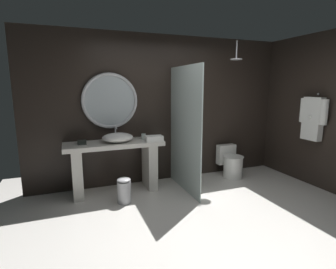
# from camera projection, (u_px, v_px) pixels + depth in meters

# --- Properties ---
(ground_plane) EXTENTS (5.76, 5.76, 0.00)m
(ground_plane) POSITION_uv_depth(u_px,v_px,m) (217.00, 226.00, 3.26)
(ground_plane) COLOR silver
(back_wall_panel) EXTENTS (4.80, 0.10, 2.60)m
(back_wall_panel) POSITION_uv_depth(u_px,v_px,m) (165.00, 110.00, 4.77)
(back_wall_panel) COLOR black
(back_wall_panel) RESTS_ON ground_plane
(side_wall_right) EXTENTS (0.10, 2.47, 2.60)m
(side_wall_right) POSITION_uv_depth(u_px,v_px,m) (314.00, 111.00, 4.55)
(side_wall_right) COLOR black
(side_wall_right) RESTS_ON ground_plane
(vanity_counter) EXTENTS (1.56, 0.54, 0.84)m
(vanity_counter) POSITION_uv_depth(u_px,v_px,m) (115.00, 160.00, 4.25)
(vanity_counter) COLOR silver
(vanity_counter) RESTS_ON ground_plane
(vessel_sink) EXTENTS (0.49, 0.40, 0.22)m
(vessel_sink) POSITION_uv_depth(u_px,v_px,m) (118.00, 137.00, 4.17)
(vessel_sink) COLOR white
(vessel_sink) RESTS_ON vanity_counter
(tumbler_cup) EXTENTS (0.08, 0.08, 0.10)m
(tumbler_cup) POSITION_uv_depth(u_px,v_px,m) (144.00, 136.00, 4.40)
(tumbler_cup) COLOR silver
(tumbler_cup) RESTS_ON vanity_counter
(tissue_box) EXTENTS (0.13, 0.13, 0.06)m
(tissue_box) POSITION_uv_depth(u_px,v_px,m) (82.00, 142.00, 4.03)
(tissue_box) COLOR #282D28
(tissue_box) RESTS_ON vanity_counter
(round_wall_mirror) EXTENTS (0.92, 0.05, 0.92)m
(round_wall_mirror) POSITION_uv_depth(u_px,v_px,m) (110.00, 101.00, 4.31)
(round_wall_mirror) COLOR silver
(shower_glass_panel) EXTENTS (0.02, 1.19, 2.04)m
(shower_glass_panel) POSITION_uv_depth(u_px,v_px,m) (185.00, 130.00, 4.27)
(shower_glass_panel) COLOR silver
(shower_glass_panel) RESTS_ON ground_plane
(rain_shower_head) EXTENTS (0.21, 0.21, 0.33)m
(rain_shower_head) POSITION_uv_depth(u_px,v_px,m) (236.00, 58.00, 4.59)
(rain_shower_head) COLOR silver
(hanging_bathrobe) EXTENTS (0.20, 0.51, 0.79)m
(hanging_bathrobe) POSITION_uv_depth(u_px,v_px,m) (313.00, 116.00, 4.42)
(hanging_bathrobe) COLOR silver
(toilet) EXTENTS (0.38, 0.53, 0.59)m
(toilet) POSITION_uv_depth(u_px,v_px,m) (231.00, 163.00, 5.03)
(toilet) COLOR white
(toilet) RESTS_ON ground_plane
(waste_bin) EXTENTS (0.20, 0.20, 0.39)m
(waste_bin) POSITION_uv_depth(u_px,v_px,m) (124.00, 190.00, 3.90)
(waste_bin) COLOR silver
(waste_bin) RESTS_ON ground_plane
(folded_hand_towel) EXTENTS (0.28, 0.18, 0.09)m
(folded_hand_towel) POSITION_uv_depth(u_px,v_px,m) (154.00, 138.00, 4.25)
(folded_hand_towel) COLOR white
(folded_hand_towel) RESTS_ON vanity_counter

